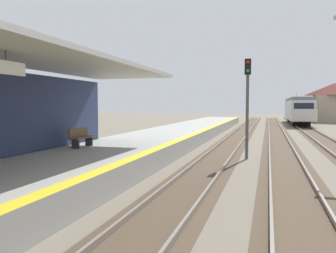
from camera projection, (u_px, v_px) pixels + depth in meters
name	position (u px, v px, depth m)	size (l,w,h in m)	color
station_platform	(119.00, 154.00, 16.82)	(5.00, 80.00, 0.91)	#999993
track_pair_nearest_platform	(220.00, 154.00, 19.45)	(2.34, 120.00, 0.16)	#4C3D2D
track_pair_middle	(283.00, 157.00, 18.50)	(2.34, 120.00, 0.16)	#4C3D2D
approaching_train	(298.00, 109.00, 50.75)	(2.93, 19.60, 4.76)	silver
rail_signal_post	(247.00, 98.00, 17.79)	(0.32, 0.34, 5.20)	#4C4C4C
platform_bench	(81.00, 137.00, 15.77)	(0.45, 1.60, 0.88)	brown
distant_trackside_house	(334.00, 102.00, 56.02)	(6.60, 5.28, 6.40)	tan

